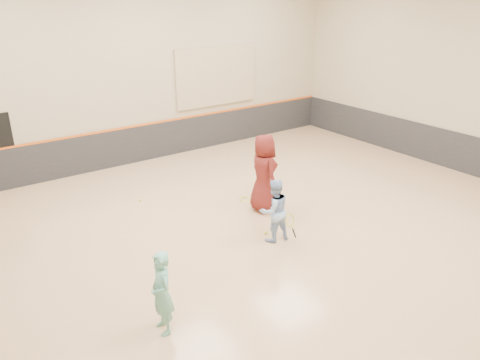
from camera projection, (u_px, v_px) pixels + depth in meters
room at (257, 197)px, 10.87m from camera, size 15.04×12.04×6.22m
wainscot_back at (146, 143)px, 15.44m from camera, size 14.90×0.04×1.20m
wainscot_right at (441, 147)px, 14.99m from camera, size 0.04×11.90×1.20m
accent_stripe at (145, 124)px, 15.19m from camera, size 14.90×0.03×0.06m
acoustic_panel at (217, 76)px, 16.22m from camera, size 3.20×0.08×2.00m
girl at (162, 293)px, 7.54m from camera, size 0.41×0.57×1.48m
instructor at (274, 211)px, 10.37m from camera, size 0.78×0.64×1.47m
young_man at (264, 173)px, 11.74m from camera, size 0.77×1.06×2.01m
held_racket at (290, 221)px, 10.47m from camera, size 0.32×0.32×0.64m
spare_racket at (245, 197)px, 12.63m from camera, size 0.69×0.69×0.14m
ball_under_racket at (266, 233)px, 10.87m from camera, size 0.07×0.07×0.07m
ball_in_hand at (272, 161)px, 11.71m from camera, size 0.07×0.07×0.07m
ball_beside_spare at (140, 200)px, 12.56m from camera, size 0.07×0.07×0.07m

